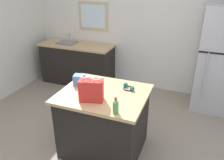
{
  "coord_description": "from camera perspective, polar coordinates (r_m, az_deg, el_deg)",
  "views": [
    {
      "loc": [
        0.93,
        -2.22,
        2.28
      ],
      "look_at": [
        -0.11,
        0.46,
        0.95
      ],
      "focal_mm": 36.63,
      "sensor_mm": 36.0,
      "label": 1
    }
  ],
  "objects": [
    {
      "name": "bottle",
      "position": [
        2.48,
        0.92,
        -6.59
      ],
      "size": [
        0.07,
        0.07,
        0.2
      ],
      "color": "#4C9956",
      "rests_on": "kitchen_island"
    },
    {
      "name": "small_box",
      "position": [
        3.15,
        -8.18,
        0.04
      ],
      "size": [
        0.17,
        0.15,
        0.15
      ],
      "primitive_type": "cube",
      "rotation": [
        0.0,
        0.0,
        0.21
      ],
      "color": "#4775B7",
      "rests_on": "kitchen_island"
    },
    {
      "name": "shopping_bag",
      "position": [
        2.71,
        -5.21,
        -2.54
      ],
      "size": [
        0.31,
        0.22,
        0.31
      ],
      "color": "red",
      "rests_on": "kitchen_island"
    },
    {
      "name": "ground",
      "position": [
        3.32,
        -1.12,
        -18.56
      ],
      "size": [
        6.29,
        6.29,
        0.0
      ],
      "primitive_type": "plane",
      "color": "gray"
    },
    {
      "name": "sink_counter",
      "position": [
        5.21,
        -8.59,
        4.18
      ],
      "size": [
        1.61,
        0.64,
        1.09
      ],
      "color": "black",
      "rests_on": "ground"
    },
    {
      "name": "refrigerator",
      "position": [
        4.4,
        25.08,
        4.5
      ],
      "size": [
        0.71,
        0.73,
        1.84
      ],
      "color": "#B7B7BC",
      "rests_on": "ground"
    },
    {
      "name": "kitchen_island",
      "position": [
        3.18,
        -2.0,
        -10.29
      ],
      "size": [
        1.11,
        0.94,
        0.9
      ],
      "color": "black",
      "rests_on": "ground"
    },
    {
      "name": "ear_defenders",
      "position": [
        3.03,
        4.2,
        -1.83
      ],
      "size": [
        0.21,
        0.21,
        0.06
      ],
      "color": "black",
      "rests_on": "kitchen_island"
    },
    {
      "name": "back_wall",
      "position": [
        4.77,
        9.7,
        13.73
      ],
      "size": [
        5.24,
        0.13,
        2.77
      ],
      "color": "silver",
      "rests_on": "ground"
    }
  ]
}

